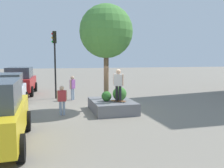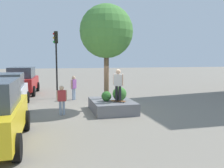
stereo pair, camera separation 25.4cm
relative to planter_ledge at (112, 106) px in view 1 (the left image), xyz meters
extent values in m
plane|color=gray|center=(0.39, 0.20, -0.31)|extent=(120.00, 120.00, 0.00)
cube|color=slate|center=(0.00, 0.00, 0.00)|extent=(2.99, 2.20, 0.62)
cylinder|color=brown|center=(0.66, 0.16, 1.80)|extent=(0.28, 0.28, 2.98)
sphere|color=#4C8C3D|center=(0.66, 0.16, 4.11)|extent=(2.99, 2.99, 2.99)
sphere|color=#2D6628|center=(-0.18, 0.36, 0.58)|extent=(0.54, 0.54, 0.54)
sphere|color=#3D7A33|center=(-0.23, -0.36, 0.69)|extent=(0.76, 0.76, 0.76)
cube|color=brown|center=(-0.63, -0.18, 0.37)|extent=(0.64, 0.77, 0.02)
sphere|color=beige|center=(-0.54, 0.08, 0.34)|extent=(0.06, 0.06, 0.06)
sphere|color=beige|center=(-0.41, -0.02, 0.34)|extent=(0.06, 0.06, 0.06)
sphere|color=beige|center=(-0.85, -0.34, 0.34)|extent=(0.06, 0.06, 0.06)
sphere|color=beige|center=(-0.71, -0.43, 0.34)|extent=(0.06, 0.06, 0.06)
cylinder|color=black|center=(-0.69, -0.25, 0.78)|extent=(0.14, 0.14, 0.79)
cylinder|color=black|center=(-0.57, -0.10, 0.78)|extent=(0.14, 0.14, 0.79)
cube|color=silver|center=(-0.63, -0.18, 1.48)|extent=(0.42, 0.47, 0.62)
cylinder|color=#D8AD8C|center=(-0.77, -0.36, 1.50)|extent=(0.10, 0.10, 0.58)
cylinder|color=#D8AD8C|center=(-0.48, 0.01, 1.50)|extent=(0.10, 0.10, 0.58)
sphere|color=#D8AD8C|center=(-0.63, -0.18, 1.92)|extent=(0.26, 0.26, 0.26)
cylinder|color=black|center=(-2.51, 4.22, 0.09)|extent=(0.81, 0.25, 0.81)
cylinder|color=black|center=(-5.55, 4.17, 0.09)|extent=(0.81, 0.25, 0.81)
cube|color=white|center=(2.41, 5.68, 0.51)|extent=(4.46, 1.97, 0.88)
cube|color=#38424C|center=(2.19, 5.67, 1.34)|extent=(2.51, 1.70, 0.79)
cylinder|color=black|center=(3.85, 4.79, 0.06)|extent=(0.76, 0.24, 0.75)
cylinder|color=black|center=(1.02, 4.72, 0.06)|extent=(0.76, 0.24, 0.75)
cube|color=#B21E1E|center=(8.05, 5.53, 0.57)|extent=(4.86, 2.23, 0.95)
cube|color=#38424C|center=(7.81, 5.54, 1.48)|extent=(2.75, 1.89, 0.86)
cylinder|color=black|center=(9.62, 6.45, 0.09)|extent=(0.82, 0.28, 0.81)
cylinder|color=black|center=(9.52, 4.46, 0.09)|extent=(0.82, 0.28, 0.81)
cylinder|color=black|center=(6.58, 6.60, 0.09)|extent=(0.82, 0.28, 0.81)
cylinder|color=black|center=(6.48, 4.60, 0.09)|extent=(0.82, 0.28, 0.81)
cylinder|color=black|center=(5.16, 2.84, 1.68)|extent=(0.12, 0.12, 3.99)
cube|color=black|center=(5.16, 2.84, 4.10)|extent=(0.31, 0.27, 0.85)
sphere|color=red|center=(5.14, 2.99, 4.35)|extent=(0.14, 0.14, 0.14)
sphere|color=gold|center=(5.14, 2.99, 4.07)|extent=(0.14, 0.14, 0.14)
sphere|color=green|center=(5.14, 2.99, 3.79)|extent=(0.14, 0.14, 0.14)
cylinder|color=#8C9EB7|center=(4.15, 1.78, 0.09)|extent=(0.15, 0.15, 0.81)
cylinder|color=#8C9EB7|center=(4.31, 1.67, 0.09)|extent=(0.15, 0.15, 0.81)
cube|color=#8C4C99|center=(4.23, 1.72, 0.81)|extent=(0.48, 0.42, 0.63)
cylinder|color=#D8AD8C|center=(4.04, 1.86, 0.83)|extent=(0.10, 0.10, 0.60)
cylinder|color=#D8AD8C|center=(4.43, 1.58, 0.83)|extent=(0.10, 0.10, 0.60)
sphere|color=#D8AD8C|center=(4.23, 1.72, 1.26)|extent=(0.26, 0.26, 0.26)
cylinder|color=#8C9EB7|center=(-0.18, 2.79, 0.05)|extent=(0.13, 0.13, 0.72)
cylinder|color=#8C9EB7|center=(-0.19, 2.62, 0.05)|extent=(0.13, 0.13, 0.72)
cube|color=#B23338|center=(-0.19, 2.71, 0.70)|extent=(0.18, 0.41, 0.57)
cylinder|color=#D8AD8C|center=(-0.18, 2.92, 0.71)|extent=(0.09, 0.09, 0.53)
cylinder|color=#D8AD8C|center=(-0.19, 2.49, 0.71)|extent=(0.09, 0.09, 0.53)
sphere|color=#D8AD8C|center=(-0.19, 2.71, 1.10)|extent=(0.24, 0.24, 0.24)
camera|label=1|loc=(-12.39, 3.37, 2.59)|focal=37.96mm
camera|label=2|loc=(-12.45, 3.13, 2.59)|focal=37.96mm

